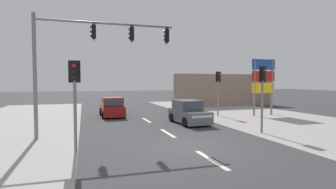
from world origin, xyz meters
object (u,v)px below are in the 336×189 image
Objects in this scene: traffic_signal_mast at (87,50)px; hatchback_kerbside_parked at (112,108)px; hatchback_oncoming_mid at (189,113)px; pedestal_signal_left_kerb at (75,91)px; pedestal_signal_right_kerb at (262,88)px; pedestal_signal_far_median at (218,86)px; shopping_plaza_sign at (263,79)px.

traffic_signal_mast is 1.88× the size of hatchback_kerbside_parked.
hatchback_oncoming_mid is at bearing 19.47° from traffic_signal_mast.
pedestal_signal_left_kerb reaches higher than hatchback_oncoming_mid.
pedestal_signal_right_kerb is 7.09m from pedestal_signal_far_median.
pedestal_signal_right_kerb is 1.00× the size of pedestal_signal_left_kerb.
traffic_signal_mast is at bearing -160.53° from hatchback_oncoming_mid.
pedestal_signal_far_median is (10.55, 8.05, 0.00)m from pedestal_signal_left_kerb.
pedestal_signal_right_kerb is 1.00× the size of pedestal_signal_far_median.
shopping_plaza_sign is (4.95, 6.31, 0.57)m from pedestal_signal_right_kerb.
hatchback_oncoming_mid is (-2.43, 4.33, -1.71)m from pedestal_signal_right_kerb.
shopping_plaza_sign is at bearing 27.28° from pedestal_signal_left_kerb.
pedestal_signal_far_median is (1.21, 6.99, 0.00)m from pedestal_signal_right_kerb.
hatchback_kerbside_parked is (-6.89, 9.32, -1.71)m from pedestal_signal_right_kerb.
hatchback_kerbside_parked is at bearing 126.49° from pedestal_signal_right_kerb.
pedestal_signal_far_median reaches higher than hatchback_kerbside_parked.
hatchback_oncoming_mid is (-7.38, -1.98, -2.28)m from shopping_plaza_sign.
traffic_signal_mast is 1.50× the size of shopping_plaza_sign.
hatchback_oncoming_mid is at bearing -165.01° from shopping_plaza_sign.
pedestal_signal_left_kerb is 10.80m from hatchback_kerbside_parked.
pedestal_signal_far_median is 0.96× the size of hatchback_oncoming_mid.
pedestal_signal_right_kerb is at bearing -99.82° from pedestal_signal_far_median.
traffic_signal_mast is at bearing -104.93° from hatchback_kerbside_parked.
hatchback_oncoming_mid is (6.91, 5.39, -1.71)m from pedestal_signal_left_kerb.
shopping_plaza_sign is 7.97m from hatchback_oncoming_mid.
traffic_signal_mast is 7.70m from hatchback_oncoming_mid.
hatchback_oncoming_mid and hatchback_kerbside_parked have the same top height.
pedestal_signal_right_kerb is 11.72m from hatchback_kerbside_parked.
pedestal_signal_left_kerb and pedestal_signal_far_median have the same top height.
pedestal_signal_far_median is 4.83m from hatchback_oncoming_mid.
traffic_signal_mast reaches higher than shopping_plaza_sign.
hatchback_oncoming_mid is at bearing 119.33° from pedestal_signal_right_kerb.
hatchback_kerbside_parked is at bearing 165.72° from shopping_plaza_sign.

